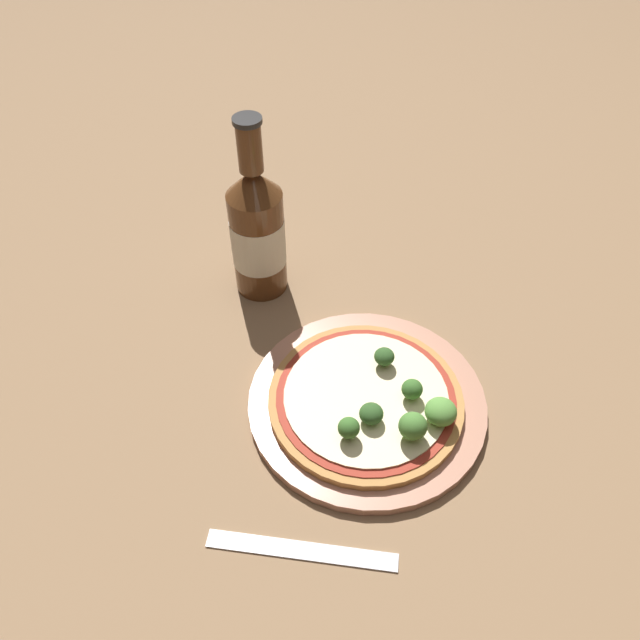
{
  "coord_description": "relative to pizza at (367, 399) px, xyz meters",
  "views": [
    {
      "loc": [
        -0.41,
        -0.14,
        0.59
      ],
      "look_at": [
        0.04,
        0.08,
        0.06
      ],
      "focal_mm": 35.0,
      "sensor_mm": 36.0,
      "label": 1
    }
  ],
  "objects": [
    {
      "name": "broccoli_floret_5",
      "position": [
        -0.03,
        -0.06,
        0.03
      ],
      "size": [
        0.03,
        0.03,
        0.03
      ],
      "color": "#6B8E51",
      "rests_on": "pizza"
    },
    {
      "name": "beer_bottle",
      "position": [
        0.13,
        0.21,
        0.07
      ],
      "size": [
        0.07,
        0.07,
        0.25
      ],
      "color": "#563319",
      "rests_on": "ground_plane"
    },
    {
      "name": "plate",
      "position": [
        0.01,
        -0.0,
        -0.01
      ],
      "size": [
        0.27,
        0.27,
        0.01
      ],
      "color": "tan",
      "rests_on": "ground_plane"
    },
    {
      "name": "fork",
      "position": [
        -0.18,
        -0.01,
        -0.02
      ],
      "size": [
        0.08,
        0.18,
        0.0
      ],
      "rotation": [
        0.0,
        0.0,
        1.91
      ],
      "color": "silver",
      "rests_on": "ground_plane"
    },
    {
      "name": "pizza",
      "position": [
        0.0,
        0.0,
        0.0
      ],
      "size": [
        0.22,
        0.22,
        0.01
      ],
      "color": "#B77F42",
      "rests_on": "plate"
    },
    {
      "name": "broccoli_floret_3",
      "position": [
        0.01,
        -0.08,
        0.02
      ],
      "size": [
        0.03,
        0.03,
        0.03
      ],
      "color": "#6B8E51",
      "rests_on": "pizza"
    },
    {
      "name": "ground_plane",
      "position": [
        0.01,
        0.0,
        -0.02
      ],
      "size": [
        3.0,
        3.0,
        0.0
      ],
      "primitive_type": "plane",
      "color": "#846647"
    },
    {
      "name": "broccoli_floret_2",
      "position": [
        -0.06,
        -0.0,
        0.02
      ],
      "size": [
        0.02,
        0.02,
        0.03
      ],
      "color": "#6B8E51",
      "rests_on": "pizza"
    },
    {
      "name": "broccoli_floret_4",
      "position": [
        0.05,
        0.01,
        0.02
      ],
      "size": [
        0.02,
        0.02,
        0.02
      ],
      "color": "#6B8E51",
      "rests_on": "pizza"
    },
    {
      "name": "broccoli_floret_1",
      "position": [
        -0.03,
        -0.02,
        0.02
      ],
      "size": [
        0.03,
        0.03,
        0.02
      ],
      "color": "#6B8E51",
      "rests_on": "pizza"
    },
    {
      "name": "broccoli_floret_0",
      "position": [
        0.02,
        -0.04,
        0.02
      ],
      "size": [
        0.02,
        0.02,
        0.03
      ],
      "color": "#6B8E51",
      "rests_on": "pizza"
    }
  ]
}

